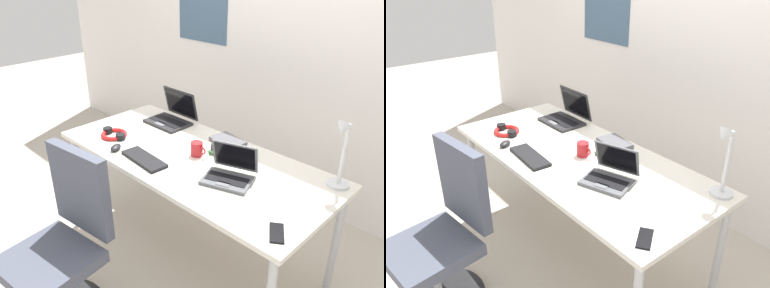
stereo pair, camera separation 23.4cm
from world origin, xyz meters
TOP-DOWN VIEW (x-y plane):
  - ground_plane at (0.00, 0.00)m, footprint 12.00×12.00m
  - wall_back at (-0.00, 1.10)m, footprint 6.00×0.13m
  - desk at (0.00, 0.00)m, footprint 1.80×0.80m
  - desk_lamp at (0.80, 0.28)m, footprint 0.12×0.18m
  - laptop_by_keyboard at (0.34, -0.06)m, footprint 0.32×0.31m
  - laptop_center at (-0.48, 0.27)m, footprint 0.32×0.27m
  - external_keyboard at (-0.16, -0.25)m, footprint 0.34×0.15m
  - computer_mouse at (-0.40, -0.29)m, footprint 0.09×0.11m
  - cell_phone at (0.79, -0.27)m, footprint 0.13×0.15m
  - headphones at (-0.58, -0.17)m, footprint 0.21×0.18m
  - book_stack at (0.13, 0.18)m, footprint 0.23×0.19m
  - coffee_mug at (0.02, 0.02)m, footprint 0.11×0.08m
  - office_chair at (-0.14, -0.85)m, footprint 0.52×0.56m

SIDE VIEW (x-z plane):
  - ground_plane at x=0.00m, z-range 0.00..0.00m
  - office_chair at x=-0.14m, z-range -0.09..0.88m
  - desk at x=0.00m, z-range 0.31..1.05m
  - cell_phone at x=0.79m, z-range 0.74..0.75m
  - external_keyboard at x=-0.16m, z-range 0.74..0.76m
  - headphones at x=-0.58m, z-range 0.74..0.78m
  - computer_mouse at x=-0.40m, z-range 0.74..0.77m
  - laptop_by_keyboard at x=0.34m, z-range 0.68..0.88m
  - coffee_mug at x=0.02m, z-range 0.74..0.83m
  - book_stack at x=0.13m, z-range 0.74..0.83m
  - laptop_center at x=-0.48m, z-range 0.67..0.90m
  - desk_lamp at x=0.80m, z-range 0.74..1.14m
  - wall_back at x=0.00m, z-range 0.00..2.60m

